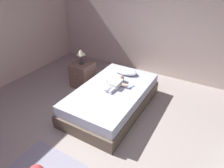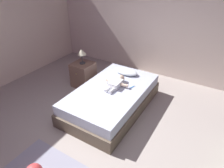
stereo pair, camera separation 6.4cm
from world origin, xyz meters
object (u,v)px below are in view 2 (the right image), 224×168
bed (112,98)px  baby (117,83)px  nightstand (83,75)px  toothbrush (132,87)px  pillow (126,71)px  lamp (82,53)px

bed → baby: (0.02, 0.14, 0.29)m
nightstand → toothbrush: bearing=-6.4°
nightstand → pillow: bearing=16.3°
baby → toothbrush: (0.29, 0.10, -0.05)m
bed → nightstand: size_ratio=3.59×
bed → pillow: bearing=94.6°
toothbrush → lamp: bearing=173.6°
baby → toothbrush: bearing=18.6°
bed → toothbrush: (0.31, 0.24, 0.24)m
pillow → baby: bearing=-82.2°
lamp → bed: bearing=-21.0°
pillow → toothbrush: bearing=-49.8°
bed → pillow: size_ratio=3.95×
baby → nightstand: 1.09m
baby → lamp: 1.12m
baby → nightstand: baby is taller
toothbrush → baby: bearing=-161.4°
pillow → nightstand: size_ratio=0.91×
bed → toothbrush: bearing=37.9°
toothbrush → lamp: size_ratio=0.38×
baby → lamp: lamp is taller
bed → lamp: bearing=159.0°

